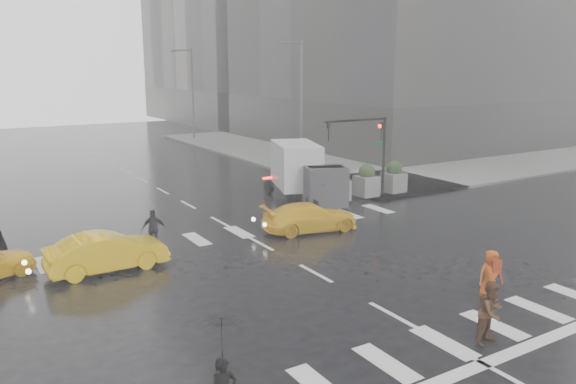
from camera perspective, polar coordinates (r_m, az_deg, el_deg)
ground at (r=20.02m, az=2.82°, el=-8.26°), size 120.00×120.00×0.00m
sidewalk_ne at (r=45.18m, az=10.76°, el=3.32°), size 35.00×35.00×0.15m
building_ne_far at (r=82.20m, az=-2.69°, el=18.87°), size 26.05×26.05×36.00m
road_markings at (r=20.02m, az=2.82°, el=-8.24°), size 18.00×48.00×0.01m
traffic_signal_pole at (r=30.81m, az=8.34°, el=5.13°), size 4.45×0.42×4.50m
street_lamp_near at (r=39.80m, az=1.18°, el=9.39°), size 2.15×0.22×9.00m
street_lamp_far at (r=57.63m, az=-9.82°, el=10.16°), size 2.15×0.22×9.00m
planter_west at (r=30.10m, az=5.04°, el=0.73°), size 1.10×1.10×1.80m
planter_mid at (r=31.31m, az=7.98°, el=1.11°), size 1.10×1.10×1.80m
planter_east at (r=32.60m, az=10.70°, el=1.47°), size 1.10×1.10×1.80m
pedestrian_black at (r=11.44m, az=-6.65°, el=-15.92°), size 1.01×1.03×2.43m
pedestrian_brown at (r=15.87m, az=19.95°, el=-11.44°), size 0.90×0.75×1.71m
pedestrian_orange at (r=18.71m, az=19.90°, el=-7.90°), size 0.92×0.78×1.59m
pedestrian_far_a at (r=23.13m, az=-13.49°, el=-3.65°), size 1.04×0.78×1.59m
pedestrian_far_b at (r=28.48m, az=3.52°, el=-0.35°), size 1.12×0.83×1.55m
taxi_mid at (r=21.07m, az=-17.91°, el=-5.82°), size 4.22×1.54×1.38m
taxi_rear at (r=24.91m, az=2.26°, el=-2.57°), size 4.04×2.38×1.25m
box_truck at (r=30.63m, az=1.59°, el=2.19°), size 2.14×5.72×3.04m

